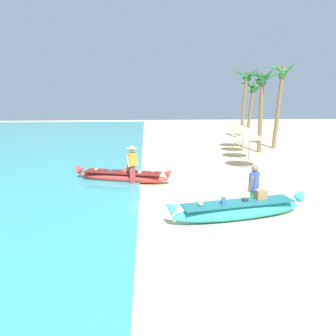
{
  "coord_description": "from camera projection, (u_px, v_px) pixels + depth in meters",
  "views": [
    {
      "loc": [
        -2.87,
        -9.72,
        3.66
      ],
      "look_at": [
        -2.02,
        1.72,
        0.9
      ],
      "focal_mm": 31.3,
      "sensor_mm": 36.0,
      "label": 1
    }
  ],
  "objects": [
    {
      "name": "parasol_row_2",
      "position": [
        239.0,
        126.0,
        19.97
      ],
      "size": [
        1.6,
        1.6,
        1.91
      ],
      "color": "#8E6B47",
      "rests_on": "ground"
    },
    {
      "name": "person_tourist_customer",
      "position": [
        254.0,
        186.0,
        9.37
      ],
      "size": [
        0.5,
        0.55,
        1.6
      ],
      "color": "green",
      "rests_on": "ground"
    },
    {
      "name": "palm_tree_tall_inland",
      "position": [
        262.0,
        86.0,
        19.14
      ],
      "size": [
        2.73,
        2.72,
        5.56
      ],
      "color": "brown",
      "rests_on": "ground"
    },
    {
      "name": "boat_cyan_foreground",
      "position": [
        238.0,
        210.0,
        8.99
      ],
      "size": [
        4.52,
        1.4,
        0.85
      ],
      "color": "#33B2BC",
      "rests_on": "ground"
    },
    {
      "name": "person_vendor_hatted",
      "position": [
        132.0,
        162.0,
        12.29
      ],
      "size": [
        0.54,
        0.51,
        1.75
      ],
      "color": "#B2383D",
      "rests_on": "ground"
    },
    {
      "name": "boat_red_midground",
      "position": [
        123.0,
        176.0,
        12.97
      ],
      "size": [
        4.34,
        1.77,
        0.76
      ],
      "color": "red",
      "rests_on": "ground"
    },
    {
      "name": "parasol_row_1",
      "position": [
        243.0,
        130.0,
        17.71
      ],
      "size": [
        1.6,
        1.6,
        1.91
      ],
      "color": "#8E6B47",
      "rests_on": "ground"
    },
    {
      "name": "ground_plane",
      "position": [
        228.0,
        203.0,
        10.49
      ],
      "size": [
        80.0,
        80.0,
        0.0
      ],
      "primitive_type": "plane",
      "color": "beige"
    },
    {
      "name": "parasol_row_3",
      "position": [
        236.0,
        124.0,
        21.92
      ],
      "size": [
        1.6,
        1.6,
        1.91
      ],
      "color": "#8E6B47",
      "rests_on": "ground"
    },
    {
      "name": "palm_tree_leaning_seaward",
      "position": [
        246.0,
        83.0,
        25.6
      ],
      "size": [
        2.47,
        2.68,
        6.22
      ],
      "color": "brown",
      "rests_on": "ground"
    },
    {
      "name": "parasol_row_0",
      "position": [
        250.0,
        135.0,
        15.28
      ],
      "size": [
        1.6,
        1.6,
        1.91
      ],
      "color": "#8E6B47",
      "rests_on": "ground"
    },
    {
      "name": "palm_tree_mid_cluster",
      "position": [
        253.0,
        92.0,
        26.22
      ],
      "size": [
        2.64,
        2.63,
        5.25
      ],
      "color": "brown",
      "rests_on": "ground"
    },
    {
      "name": "palm_tree_far_behind",
      "position": [
        282.0,
        81.0,
        20.6
      ],
      "size": [
        2.37,
        2.49,
        6.14
      ],
      "color": "brown",
      "rests_on": "ground"
    }
  ]
}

